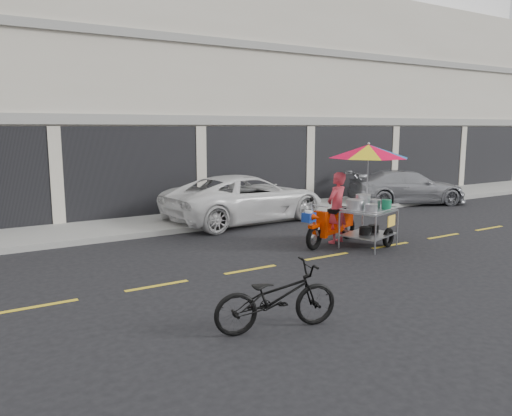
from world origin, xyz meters
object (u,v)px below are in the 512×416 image
white_pickup (246,198)px  near_bicycle (276,297)px  silver_pickup (407,187)px  food_vendor_rig (357,181)px

white_pickup → near_bicycle: 8.39m
silver_pickup → food_vendor_rig: bearing=144.7°
silver_pickup → near_bicycle: size_ratio=2.39×
silver_pickup → food_vendor_rig: food_vendor_rig is taller
white_pickup → near_bicycle: size_ratio=2.81×
white_pickup → near_bicycle: bearing=146.4°
white_pickup → silver_pickup: white_pickup is taller
near_bicycle → silver_pickup: bearing=-44.2°
white_pickup → near_bicycle: white_pickup is taller
food_vendor_rig → silver_pickup: bearing=14.2°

